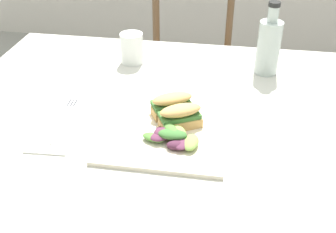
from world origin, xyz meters
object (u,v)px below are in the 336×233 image
(dining_table, at_px, (200,160))
(bottle_cold_brew, at_px, (268,49))
(cup_extra_side, at_px, (132,48))
(sandwich_half_back, at_px, (172,104))
(plate_lunch, at_px, (165,132))
(chair_wooden_far, at_px, (196,67))
(sandwich_half_front, at_px, (180,116))
(fork_on_napkin, at_px, (65,116))

(dining_table, distance_m, bottle_cold_brew, 0.37)
(dining_table, height_order, bottle_cold_brew, bottle_cold_brew)
(bottle_cold_brew, xyz_separation_m, cup_extra_side, (-0.39, 0.00, -0.03))
(cup_extra_side, bearing_deg, sandwich_half_back, -59.89)
(plate_lunch, relative_size, sandwich_half_back, 2.61)
(plate_lunch, xyz_separation_m, sandwich_half_back, (0.01, 0.07, 0.03))
(chair_wooden_far, bearing_deg, sandwich_half_front, -87.00)
(chair_wooden_far, height_order, sandwich_half_front, chair_wooden_far)
(sandwich_half_front, distance_m, bottle_cold_brew, 0.38)
(sandwich_half_front, bearing_deg, plate_lunch, -148.89)
(plate_lunch, bearing_deg, chair_wooden_far, 91.03)
(dining_table, xyz_separation_m, bottle_cold_brew, (0.16, 0.28, 0.19))
(sandwich_half_back, xyz_separation_m, cup_extra_side, (-0.16, 0.28, 0.01))
(sandwich_half_front, xyz_separation_m, bottle_cold_brew, (0.20, 0.33, 0.03))
(dining_table, bearing_deg, fork_on_napkin, -172.07)
(chair_wooden_far, bearing_deg, sandwich_half_back, -88.54)
(sandwich_half_front, bearing_deg, chair_wooden_far, 93.00)
(dining_table, height_order, sandwich_half_front, sandwich_half_front)
(sandwich_half_front, relative_size, bottle_cold_brew, 0.52)
(dining_table, distance_m, fork_on_napkin, 0.35)
(dining_table, bearing_deg, sandwich_half_back, -177.41)
(dining_table, relative_size, plate_lunch, 4.67)
(dining_table, height_order, sandwich_half_back, sandwich_half_back)
(dining_table, distance_m, cup_extra_side, 0.40)
(sandwich_half_front, bearing_deg, dining_table, 48.04)
(plate_lunch, relative_size, fork_on_napkin, 1.48)
(plate_lunch, bearing_deg, cup_extra_side, 114.46)
(plate_lunch, relative_size, cup_extra_side, 3.06)
(sandwich_half_back, relative_size, bottle_cold_brew, 0.52)
(chair_wooden_far, relative_size, sandwich_half_front, 8.24)
(dining_table, xyz_separation_m, fork_on_napkin, (-0.32, -0.04, 0.13))
(dining_table, relative_size, fork_on_napkin, 6.92)
(plate_lunch, xyz_separation_m, fork_on_napkin, (-0.25, 0.02, 0.00))
(dining_table, distance_m, chair_wooden_far, 0.89)
(sandwich_half_back, relative_size, fork_on_napkin, 0.57)
(fork_on_napkin, distance_m, bottle_cold_brew, 0.58)
(fork_on_napkin, height_order, cup_extra_side, cup_extra_side)
(dining_table, relative_size, sandwich_half_front, 12.18)
(dining_table, height_order, fork_on_napkin, fork_on_napkin)
(chair_wooden_far, relative_size, bottle_cold_brew, 4.25)
(sandwich_half_front, bearing_deg, sandwich_half_back, 118.81)
(dining_table, bearing_deg, plate_lunch, -137.88)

